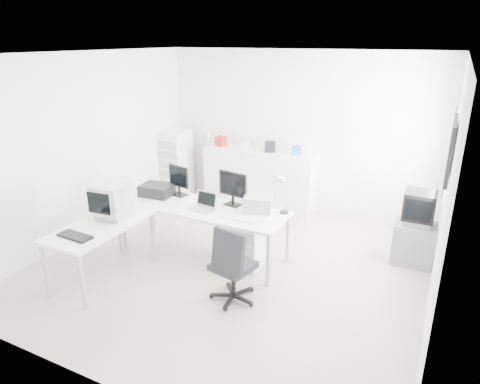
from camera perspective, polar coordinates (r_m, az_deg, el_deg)
The scene contains 30 objects.
floor at distance 6.06m, azimuth -0.85°, elevation -9.51°, with size 5.00×5.00×0.01m, color silver.
ceiling at distance 5.28m, azimuth -1.01°, elevation 17.99°, with size 5.00×5.00×0.01m, color white.
back_wall at distance 7.75m, azimuth 7.66°, elevation 7.99°, with size 5.00×0.02×2.80m, color white.
left_wall at distance 6.98m, azimuth -19.58°, elevation 5.70°, with size 0.02×5.00×2.80m, color white.
right_wall at distance 4.95m, azimuth 25.76°, elevation -0.74°, with size 0.02×5.00×2.80m, color white.
window at distance 6.05m, azimuth 26.25°, elevation 4.68°, with size 0.02×1.20×1.10m, color white, non-canonical shape.
wall_picture at distance 4.91m, azimuth 26.32°, elevation 5.16°, with size 0.04×0.90×0.60m, color black, non-canonical shape.
main_desk at distance 6.14m, azimuth -4.92°, elevation -5.23°, with size 2.40×0.80×0.75m, color white, non-canonical shape.
side_desk at distance 5.85m, azimuth -17.81°, elevation -7.53°, with size 0.70×1.40×0.75m, color white, non-canonical shape.
drawer_pedestal at distance 5.92m, azimuth 1.21°, elevation -7.00°, with size 0.40×0.50×0.60m, color white.
inkjet_printer at distance 6.50m, azimuth -11.01°, elevation 0.26°, with size 0.46×0.36×0.16m, color black.
lcd_monitor_small at distance 6.40m, azimuth -8.15°, elevation 1.54°, with size 0.37×0.21×0.47m, color black, non-canonical shape.
lcd_monitor_large at distance 5.95m, azimuth -0.96°, elevation 0.37°, with size 0.45×0.18×0.47m, color black, non-canonical shape.
laptop at distance 5.85m, azimuth -5.15°, elevation -1.28°, with size 0.37×0.38×0.25m, color #B7B7BA, non-canonical shape.
white_keyboard at distance 5.58m, azimuth -0.10°, elevation -3.52°, with size 0.46×0.14×0.02m, color white.
white_mouse at distance 5.50m, azimuth 2.94°, elevation -3.72°, with size 0.05×0.05×0.05m, color white.
laser_printer at distance 5.81m, azimuth 2.42°, elevation -1.52°, with size 0.37×0.32×0.21m, color #9F9F9F.
desk_lamp at distance 5.71m, azimuth 5.98°, elevation -0.44°, with size 0.17×0.17×0.51m, color silver, non-canonical shape.
crt_monitor at distance 5.78m, azimuth -16.74°, elevation -1.31°, with size 0.38×0.38×0.44m, color #B7B7BA, non-canonical shape.
black_keyboard at distance 5.44m, azimuth -21.13°, elevation -5.51°, with size 0.44×0.18×0.03m, color black.
office_chair at distance 5.07m, azimuth -0.91°, elevation -9.36°, with size 0.57×0.57×1.00m, color #242629, non-canonical shape.
tv_cabinet at distance 6.43m, azimuth 22.16°, elevation -6.34°, with size 0.54×0.44×0.59m, color slate.
crt_tv at distance 6.23m, azimuth 22.78°, elevation -2.03°, with size 0.50×0.48×0.45m, color black, non-canonical shape.
sideboard at distance 7.95m, azimuth 2.59°, elevation 1.91°, with size 2.09×0.52×1.04m, color white.
clutter_box_a at distance 8.13m, azimuth -2.54°, elevation 6.80°, with size 0.18×0.16×0.18m, color red.
clutter_box_b at distance 7.91m, azimuth 0.66°, elevation 6.28°, with size 0.14×0.12×0.14m, color white.
clutter_box_c at distance 7.71m, azimuth 4.03°, elevation 6.07°, with size 0.19×0.17×0.19m, color black.
clutter_box_d at distance 7.55m, azimuth 7.54°, elevation 5.49°, with size 0.15×0.13×0.15m, color blue.
clutter_bottle at distance 8.31m, azimuth -4.23°, elevation 7.18°, with size 0.07×0.07×0.22m, color white.
filing_cabinet at distance 8.49m, azimuth -8.49°, elevation 3.77°, with size 0.45×0.54×1.30m, color white.
Camera 1 is at (2.43, -4.69, 2.98)m, focal length 32.00 mm.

